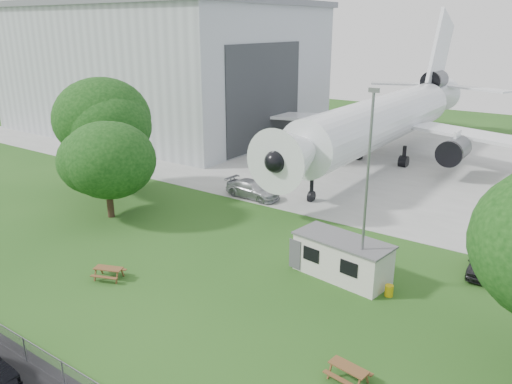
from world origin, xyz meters
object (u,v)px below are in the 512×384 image
Objects in this scene: hangar at (162,66)px; picnic_west at (109,279)px; site_cabin at (342,258)px; picnic_east at (348,381)px; airliner at (386,117)px.

hangar reaches higher than picnic_west.
picnic_west is at bearing -143.80° from site_cabin.
site_cabin is 10.09m from picnic_east.
airliner is at bearing 117.08° from picnic_east.
picnic_east is (4.62, -8.87, -1.31)m from site_cabin.
picnic_west is at bearing -172.63° from picnic_east.
airliner is 40.39m from picnic_east.
picnic_west is at bearing -95.07° from airliner.
picnic_east is (49.21, -37.93, -9.41)m from hangar.
picnic_west is 16.58m from picnic_east.
airliner is (35.97, -0.14, -4.14)m from hangar.
site_cabin is (44.59, -29.06, -8.09)m from hangar.
airliner is 26.52× the size of picnic_east.
picnic_west is at bearing -49.21° from hangar.
hangar is 50.82m from picnic_west.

